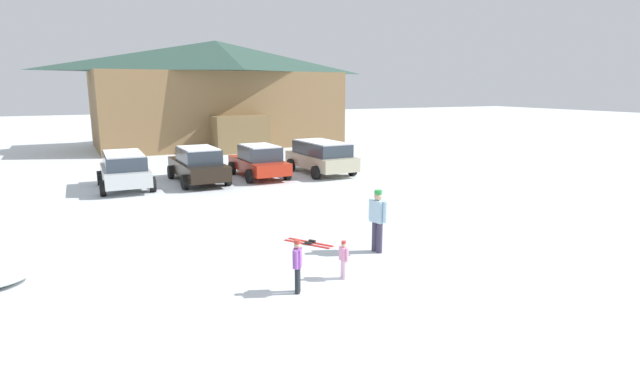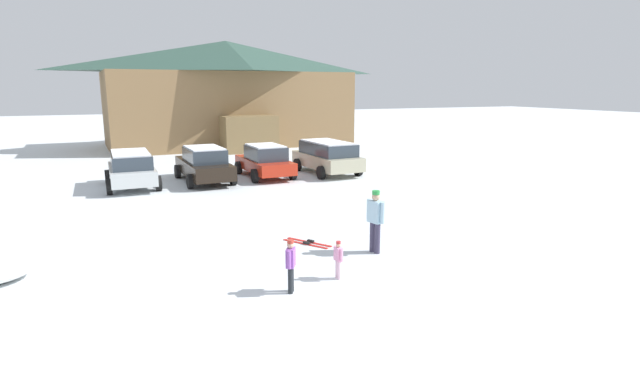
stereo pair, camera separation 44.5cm
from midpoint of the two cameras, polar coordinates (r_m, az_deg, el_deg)
name	(u,v)px [view 2 (the right image)]	position (r m, az deg, el deg)	size (l,w,h in m)	color
ground	(383,326)	(9.54, 8.55, -14.91)	(160.00, 160.00, 0.00)	silver
ski_lodge	(228,93)	(38.50, -10.18, 11.08)	(18.05, 10.93, 7.59)	olive
parked_silver_wagon	(131,168)	(22.96, -20.24, 2.58)	(2.17, 4.10, 1.56)	silver
parked_black_sedan	(204,164)	(23.42, -12.57, 3.14)	(2.27, 4.71, 1.62)	black
parked_red_sedan	(265,161)	(24.19, -5.79, 3.58)	(2.20, 4.26, 1.57)	#B32815
parked_beige_suv	(327,156)	(25.09, 1.34, 4.13)	(2.46, 4.51, 1.63)	#B0AA8C
skier_adult_in_blue_parka	(375,218)	(13.10, 7.32, -2.95)	(0.33, 0.60, 1.67)	#39344C
skier_child_in_purple_jacket	(291,263)	(10.59, -2.16, -8.11)	(0.29, 0.38, 1.16)	black
skier_child_in_pink_snowsuit	(338,258)	(11.37, 3.23, -7.51)	(0.14, 0.33, 0.89)	silver
pair_of_skis	(308,243)	(13.99, -0.51, -5.82)	(1.06, 1.39, 0.08)	red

